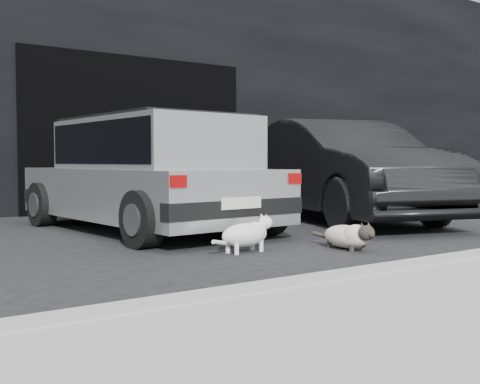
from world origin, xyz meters
TOP-DOWN VIEW (x-y plane):
  - ground at (0.00, 0.00)m, footprint 80.00×80.00m
  - building_facade at (1.00, 6.00)m, footprint 34.00×4.00m
  - garage_opening at (1.00, 3.99)m, footprint 4.00×0.10m
  - silver_hatchback at (-0.25, 1.15)m, footprint 2.00×3.78m
  - second_car at (2.62, 0.79)m, footprint 2.75×4.61m
  - cat_siamese at (0.58, -1.33)m, footprint 0.34×0.84m
  - cat_white at (-0.28, -0.88)m, footprint 0.75×0.29m

SIDE VIEW (x-z plane):
  - ground at x=0.00m, z-range 0.00..0.00m
  - cat_siamese at x=0.58m, z-range -0.01..0.27m
  - cat_white at x=-0.28m, z-range 0.00..0.35m
  - second_car at x=2.62m, z-range 0.00..1.43m
  - silver_hatchback at x=-0.25m, z-range 0.06..1.42m
  - garage_opening at x=1.00m, z-range 0.00..2.60m
  - building_facade at x=1.00m, z-range 0.00..5.00m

